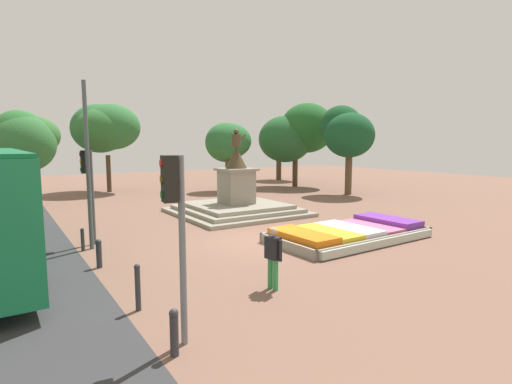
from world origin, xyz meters
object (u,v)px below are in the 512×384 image
at_px(kerb_bollard_south, 174,331).
at_px(kerb_bollard_mid_b, 99,253).
at_px(flower_planter, 350,233).
at_px(kerb_bollard_north, 83,239).
at_px(traffic_light_mid_block, 88,180).
at_px(banner_pole, 88,162).
at_px(traffic_light_near_crossing, 176,214).
at_px(statue_monument, 237,201).
at_px(kerb_bollard_mid_a, 138,286).
at_px(pedestrian_with_handbag, 273,254).

relative_size(kerb_bollard_south, kerb_bollard_mid_b, 0.98).
bearing_deg(flower_planter, kerb_bollard_north, 157.00).
distance_m(traffic_light_mid_block, banner_pole, 0.88).
bearing_deg(traffic_light_near_crossing, statue_monument, 55.40).
bearing_deg(kerb_bollard_south, banner_pole, 88.48).
xyz_separation_m(flower_planter, kerb_bollard_mid_b, (-8.69, 1.51, 0.21)).
bearing_deg(kerb_bollard_mid_a, pedestrian_with_handbag, -9.98).
bearing_deg(traffic_light_mid_block, kerb_bollard_south, -92.04).
relative_size(kerb_bollard_mid_a, kerb_bollard_mid_b, 1.22).
bearing_deg(pedestrian_with_handbag, flower_planter, 26.09).
relative_size(flower_planter, kerb_bollard_mid_a, 5.97).
distance_m(statue_monument, banner_pole, 8.59).
bearing_deg(pedestrian_with_handbag, traffic_light_near_crossing, -156.39).
bearing_deg(pedestrian_with_handbag, kerb_bollard_south, -153.04).
distance_m(banner_pole, pedestrian_with_handbag, 7.52).
xyz_separation_m(pedestrian_with_handbag, kerb_bollard_mid_a, (-3.18, 0.56, -0.35)).
xyz_separation_m(pedestrian_with_handbag, kerb_bollard_south, (-3.21, -1.63, -0.45)).
bearing_deg(kerb_bollard_south, traffic_light_mid_block, 87.96).
height_order(kerb_bollard_mid_a, kerb_bollard_mid_b, kerb_bollard_mid_a).
distance_m(pedestrian_with_handbag, kerb_bollard_south, 3.63).
bearing_deg(kerb_bollard_mid_a, traffic_light_near_crossing, -84.96).
bearing_deg(kerb_bollard_mid_b, pedestrian_with_handbag, -52.20).
bearing_deg(statue_monument, kerb_bollard_south, -124.54).
height_order(statue_monument, kerb_bollard_mid_a, statue_monument).
xyz_separation_m(flower_planter, statue_monument, (-0.81, 7.11, 0.44)).
relative_size(flower_planter, traffic_light_mid_block, 1.84).
xyz_separation_m(statue_monument, kerb_bollard_north, (-7.95, -3.39, -0.27)).
xyz_separation_m(statue_monument, traffic_light_mid_block, (-7.54, -2.62, 1.65)).
relative_size(pedestrian_with_handbag, kerb_bollard_north, 2.01).
xyz_separation_m(flower_planter, pedestrian_with_handbag, (-5.45, -2.67, 0.66)).
xyz_separation_m(statue_monument, traffic_light_near_crossing, (-7.65, -11.09, 1.71)).
relative_size(banner_pole, kerb_bollard_south, 6.79).
xyz_separation_m(traffic_light_near_crossing, kerb_bollard_north, (-0.30, 7.70, -1.98)).
bearing_deg(kerb_bollard_south, traffic_light_near_crossing, 57.64).
relative_size(traffic_light_near_crossing, kerb_bollard_south, 4.07).
distance_m(traffic_light_mid_block, kerb_bollard_south, 9.00).
xyz_separation_m(statue_monument, kerb_bollard_mid_a, (-7.82, -9.21, -0.14)).
bearing_deg(traffic_light_mid_block, banner_pole, -99.31).
xyz_separation_m(pedestrian_with_handbag, kerb_bollard_north, (-3.31, 6.39, -0.49)).
bearing_deg(traffic_light_mid_block, flower_planter, -28.27).
relative_size(flower_planter, traffic_light_near_crossing, 1.82).
bearing_deg(traffic_light_mid_block, statue_monument, 19.15).
distance_m(traffic_light_mid_block, kerb_bollard_mid_a, 6.84).
distance_m(flower_planter, pedestrian_with_handbag, 6.10).
bearing_deg(traffic_light_near_crossing, traffic_light_mid_block, 89.24).
bearing_deg(kerb_bollard_mid_a, flower_planter, 13.73).
relative_size(traffic_light_mid_block, pedestrian_with_handbag, 2.15).
distance_m(banner_pole, kerb_bollard_north, 2.60).
bearing_deg(pedestrian_with_handbag, kerb_bollard_mid_b, 127.80).
distance_m(traffic_light_mid_block, pedestrian_with_handbag, 7.85).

